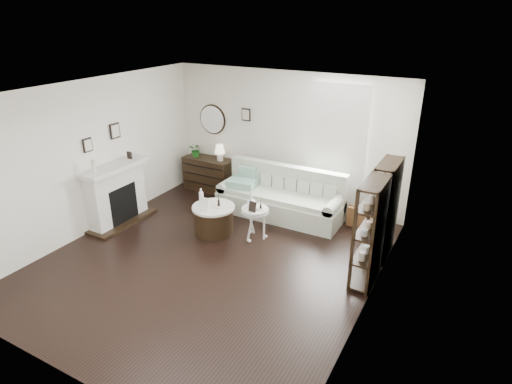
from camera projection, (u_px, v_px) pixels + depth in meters
The scene contains 18 objects.
room at pixel (319, 132), 8.19m from camera, with size 5.50×5.50×5.50m.
fireplace at pixel (117, 196), 8.01m from camera, with size 0.50×1.40×1.84m.
shelf_unit_far at pixel (384, 209), 6.87m from camera, with size 0.30×0.80×1.60m.
shelf_unit_near at pixel (369, 233), 6.14m from camera, with size 0.30×0.80×1.60m.
sofa at pixel (281, 200), 8.40m from camera, with size 2.45×0.85×0.95m.
quilt at pixel (243, 183), 8.56m from camera, with size 0.55×0.45×0.14m, color #25896A.
suitcase at pixel (363, 218), 7.93m from camera, with size 0.58×0.19×0.39m, color brown.
dresser at pixel (209, 174), 9.58m from camera, with size 1.11×0.48×0.74m.
table_lamp at pixel (220, 153), 9.22m from camera, with size 0.22×0.22×0.35m, color beige, non-canonical shape.
potted_plant at pixel (196, 150), 9.45m from camera, with size 0.29×0.25×0.32m, color #1E601B.
drum_table at pixel (214, 219), 7.71m from camera, with size 0.76×0.76×0.53m.
pedestal_table at pixel (255, 211), 7.42m from camera, with size 0.48×0.48×0.58m.
eiffel_drum at pixel (219, 201), 7.57m from camera, with size 0.12×0.12×0.21m, color black, non-canonical shape.
bottle_drum at pixel (201, 197), 7.56m from camera, with size 0.08×0.08×0.34m, color silver.
card_frame_drum at pixel (204, 204), 7.43m from camera, with size 0.17×0.01×0.22m, color white.
eiffel_ped at pixel (261, 205), 7.36m from camera, with size 0.09×0.09×0.16m, color black, non-canonical shape.
flask_ped at pixel (251, 200), 7.40m from camera, with size 0.15×0.15×0.29m, color silver, non-canonical shape.
card_frame_ped at pixel (253, 207), 7.26m from camera, with size 0.14×0.01×0.18m, color black.
Camera 1 is at (3.50, -4.89, 3.75)m, focal length 30.00 mm.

